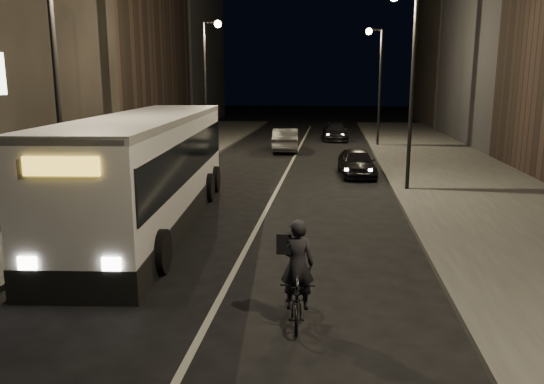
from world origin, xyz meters
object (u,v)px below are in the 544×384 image
(streetlight_right_far, at_px, (377,71))
(cyclist_on_bicycle, at_px, (297,288))
(streetlight_left_near, at_px, (63,57))
(streetlight_left_far, at_px, (209,70))
(city_bus, at_px, (150,165))
(car_far, at_px, (335,132))
(streetlight_right_mid, at_px, (407,64))
(car_mid, at_px, (285,140))
(car_near, at_px, (357,162))

(streetlight_right_far, xyz_separation_m, cyclist_on_bicycle, (-3.56, -29.07, -4.64))
(streetlight_left_near, bearing_deg, cyclist_on_bicycle, -35.53)
(streetlight_right_far, height_order, streetlight_left_far, same)
(city_bus, xyz_separation_m, cyclist_on_bicycle, (5.37, -6.93, -1.25))
(car_far, bearing_deg, streetlight_left_near, -109.52)
(cyclist_on_bicycle, bearing_deg, city_bus, 124.06)
(streetlight_right_mid, xyz_separation_m, city_bus, (-8.93, -6.14, -3.39))
(car_mid, bearing_deg, cyclist_on_bicycle, 91.40)
(car_far, bearing_deg, streetlight_left_far, -132.22)
(streetlight_left_near, height_order, car_mid, streetlight_left_near)
(streetlight_right_mid, bearing_deg, streetlight_left_near, -143.12)
(car_mid, bearing_deg, streetlight_left_near, 73.39)
(streetlight_left_near, distance_m, city_bus, 4.24)
(cyclist_on_bicycle, distance_m, car_far, 33.01)
(cyclist_on_bicycle, xyz_separation_m, car_far, (0.79, 33.00, -0.05))
(streetlight_right_far, height_order, cyclist_on_bicycle, streetlight_right_far)
(cyclist_on_bicycle, distance_m, car_near, 16.87)
(streetlight_left_far, bearing_deg, car_near, -35.18)
(cyclist_on_bicycle, bearing_deg, streetlight_right_mid, 71.05)
(streetlight_right_far, distance_m, car_near, 13.27)
(city_bus, distance_m, car_near, 12.26)
(streetlight_right_mid, height_order, car_mid, streetlight_right_mid)
(streetlight_right_mid, distance_m, streetlight_left_near, 13.33)
(streetlight_left_near, distance_m, car_near, 15.45)
(car_near, bearing_deg, streetlight_left_far, 138.95)
(streetlight_right_mid, distance_m, city_bus, 11.36)
(streetlight_right_mid, distance_m, car_mid, 14.86)
(streetlight_left_far, xyz_separation_m, city_bus, (1.73, -16.14, -3.39))
(city_bus, distance_m, car_mid, 19.13)
(streetlight_right_far, height_order, car_mid, streetlight_right_far)
(cyclist_on_bicycle, relative_size, car_near, 0.53)
(streetlight_left_far, xyz_separation_m, car_mid, (4.53, 2.74, -4.58))
(city_bus, relative_size, car_far, 2.94)
(city_bus, distance_m, cyclist_on_bicycle, 8.86)
(streetlight_right_far, bearing_deg, streetlight_left_near, -113.96)
(city_bus, relative_size, cyclist_on_bicycle, 6.31)
(streetlight_right_far, relative_size, car_mid, 1.71)
(streetlight_right_mid, bearing_deg, cyclist_on_bicycle, -105.24)
(car_near, bearing_deg, car_far, 87.81)
(streetlight_left_far, bearing_deg, car_mid, 31.18)
(city_bus, bearing_deg, streetlight_left_near, -137.74)
(streetlight_right_far, bearing_deg, car_far, 125.25)
(car_near, height_order, car_far, car_near)
(streetlight_right_far, xyz_separation_m, city_bus, (-8.93, -22.14, -3.39))
(cyclist_on_bicycle, xyz_separation_m, car_near, (1.83, 16.77, -0.03))
(streetlight_right_mid, height_order, cyclist_on_bicycle, streetlight_right_mid)
(streetlight_left_near, bearing_deg, streetlight_right_far, 66.04)
(streetlight_right_far, distance_m, streetlight_left_near, 26.26)
(streetlight_right_far, relative_size, cyclist_on_bicycle, 3.76)
(streetlight_left_far, bearing_deg, streetlight_right_far, 29.36)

